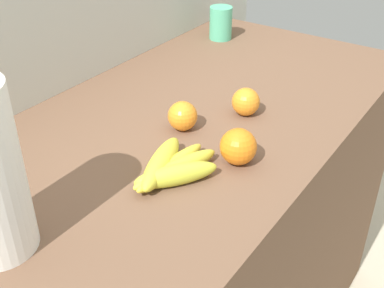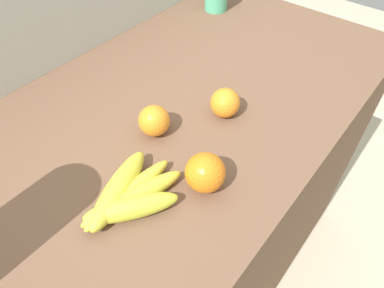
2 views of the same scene
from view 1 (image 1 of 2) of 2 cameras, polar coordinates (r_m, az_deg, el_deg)
name	(u,v)px [view 1 (image 1 of 2)]	position (r m, az deg, el deg)	size (l,w,h in m)	color
counter	(174,271)	(1.38, -2.10, -14.44)	(1.51, 0.68, 0.90)	brown
wall_back	(69,166)	(1.45, -14.00, -2.49)	(1.91, 0.06, 1.30)	silver
banana_bunch	(170,168)	(0.94, -2.53, -2.81)	(0.20, 0.16, 0.04)	gold
orange_back_right	(246,102)	(1.15, 6.23, 4.88)	(0.07, 0.07, 0.07)	orange
orange_front	(183,116)	(1.09, -1.09, 3.26)	(0.07, 0.07, 0.07)	orange
orange_back_left	(238,147)	(0.97, 5.37, -0.30)	(0.07, 0.07, 0.07)	orange
mug	(221,23)	(1.61, 3.34, 13.79)	(0.07, 0.07, 0.10)	#56BF91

